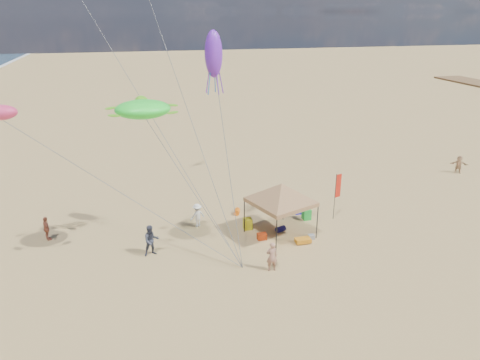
# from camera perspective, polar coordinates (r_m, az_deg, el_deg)

# --- Properties ---
(ground) EXTENTS (280.00, 280.00, 0.00)m
(ground) POSITION_cam_1_polar(r_m,az_deg,el_deg) (23.44, 1.84, -11.75)
(ground) COLOR tan
(ground) RESTS_ON ground
(canopy_tent) EXTENTS (5.83, 5.83, 3.83)m
(canopy_tent) POSITION_cam_1_polar(r_m,az_deg,el_deg) (25.76, 5.34, -0.73)
(canopy_tent) COLOR black
(canopy_tent) RESTS_ON ground
(feather_flag) EXTENTS (0.45, 0.18, 3.10)m
(feather_flag) POSITION_cam_1_polar(r_m,az_deg,el_deg) (28.88, 12.39, -1.11)
(feather_flag) COLOR black
(feather_flag) RESTS_ON ground
(cooler_red) EXTENTS (0.54, 0.38, 0.38)m
(cooler_red) POSITION_cam_1_polar(r_m,az_deg,el_deg) (26.42, 2.82, -7.25)
(cooler_red) COLOR #B8350E
(cooler_red) RESTS_ON ground
(cooler_blue) EXTENTS (0.54, 0.38, 0.38)m
(cooler_blue) POSITION_cam_1_polar(r_m,az_deg,el_deg) (29.86, 7.56, -3.96)
(cooler_blue) COLOR #1515AB
(cooler_blue) RESTS_ON ground
(bag_navy) EXTENTS (0.69, 0.54, 0.36)m
(bag_navy) POSITION_cam_1_polar(r_m,az_deg,el_deg) (27.37, 5.24, -6.30)
(bag_navy) COLOR #110E3D
(bag_navy) RESTS_ON ground
(bag_orange) EXTENTS (0.54, 0.69, 0.36)m
(bag_orange) POSITION_cam_1_polar(r_m,az_deg,el_deg) (29.53, -0.38, -4.08)
(bag_orange) COLOR orange
(bag_orange) RESTS_ON ground
(chair_green) EXTENTS (0.50, 0.50, 0.70)m
(chair_green) POSITION_cam_1_polar(r_m,az_deg,el_deg) (29.09, 8.54, -4.36)
(chair_green) COLOR green
(chair_green) RESTS_ON ground
(chair_yellow) EXTENTS (0.50, 0.50, 0.70)m
(chair_yellow) POSITION_cam_1_polar(r_m,az_deg,el_deg) (27.53, 0.98, -5.63)
(chair_yellow) COLOR gold
(chair_yellow) RESTS_ON ground
(crate_grey) EXTENTS (0.34, 0.30, 0.28)m
(crate_grey) POSITION_cam_1_polar(r_m,az_deg,el_deg) (26.78, 9.15, -7.23)
(crate_grey) COLOR gray
(crate_grey) RESTS_ON ground
(beach_cart) EXTENTS (0.90, 0.50, 0.24)m
(beach_cart) POSITION_cam_1_polar(r_m,az_deg,el_deg) (26.21, 8.09, -7.67)
(beach_cart) COLOR #C77A16
(beach_cart) RESTS_ON ground
(person_near_a) EXTENTS (0.62, 0.43, 1.63)m
(person_near_a) POSITION_cam_1_polar(r_m,az_deg,el_deg) (23.22, 4.11, -9.78)
(person_near_a) COLOR #A87560
(person_near_a) RESTS_ON ground
(person_near_b) EXTENTS (0.98, 0.82, 1.79)m
(person_near_b) POSITION_cam_1_polar(r_m,az_deg,el_deg) (24.97, -11.32, -7.62)
(person_near_b) COLOR #343848
(person_near_b) RESTS_ON ground
(person_near_c) EXTENTS (1.12, 0.88, 1.52)m
(person_near_c) POSITION_cam_1_polar(r_m,az_deg,el_deg) (27.78, -5.50, -4.54)
(person_near_c) COLOR silver
(person_near_c) RESTS_ON ground
(person_far_a) EXTENTS (0.69, 0.94, 1.48)m
(person_far_a) POSITION_cam_1_polar(r_m,az_deg,el_deg) (28.44, -23.59, -5.74)
(person_far_a) COLOR #AF6043
(person_far_a) RESTS_ON ground
(person_far_c) EXTENTS (1.42, 1.08, 1.49)m
(person_far_c) POSITION_cam_1_polar(r_m,az_deg,el_deg) (41.07, 26.29, 1.81)
(person_far_c) COLOR tan
(person_far_c) RESTS_ON ground
(turtle_kite) EXTENTS (3.01, 2.60, 0.88)m
(turtle_kite) POSITION_cam_1_polar(r_m,az_deg,el_deg) (21.76, -12.38, 8.87)
(turtle_kite) COLOR #29FF36
(turtle_kite) RESTS_ON ground
(squid_kite) EXTENTS (1.17, 1.17, 2.35)m
(squid_kite) POSITION_cam_1_polar(r_m,az_deg,el_deg) (23.22, -3.42, 15.85)
(squid_kite) COLOR purple
(squid_kite) RESTS_ON ground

